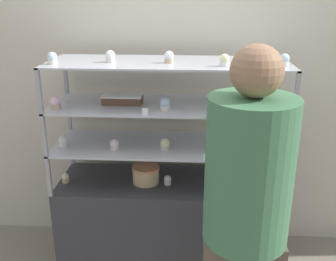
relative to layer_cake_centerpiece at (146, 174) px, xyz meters
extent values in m
plane|color=gray|center=(0.15, 0.03, -0.74)|extent=(20.00, 20.00, 0.00)
cube|color=beige|center=(0.15, 0.44, 0.56)|extent=(8.00, 0.05, 2.60)
cube|color=#333338|center=(0.15, 0.03, -0.40)|extent=(1.53, 0.53, 0.68)
cube|color=#99999E|center=(-0.60, 0.28, 0.08)|extent=(0.02, 0.02, 0.28)
cube|color=#99999E|center=(0.90, 0.28, 0.08)|extent=(0.02, 0.02, 0.28)
cube|color=#99999E|center=(-0.60, -0.23, 0.08)|extent=(0.02, 0.02, 0.28)
cube|color=#99999E|center=(0.90, -0.23, 0.08)|extent=(0.02, 0.02, 0.28)
cube|color=#B7BCC6|center=(0.15, 0.03, 0.21)|extent=(1.53, 0.53, 0.01)
cube|color=#99999E|center=(-0.60, 0.28, 0.36)|extent=(0.02, 0.02, 0.28)
cube|color=#99999E|center=(0.90, 0.28, 0.36)|extent=(0.02, 0.02, 0.28)
cube|color=#99999E|center=(-0.60, -0.23, 0.36)|extent=(0.02, 0.02, 0.28)
cube|color=#99999E|center=(0.90, -0.23, 0.36)|extent=(0.02, 0.02, 0.28)
cube|color=#B7BCC6|center=(0.15, 0.03, 0.49)|extent=(1.53, 0.53, 0.01)
cube|color=#99999E|center=(-0.60, 0.28, 0.64)|extent=(0.02, 0.02, 0.28)
cube|color=#99999E|center=(0.90, 0.28, 0.64)|extent=(0.02, 0.02, 0.28)
cube|color=#99999E|center=(-0.60, -0.23, 0.64)|extent=(0.02, 0.02, 0.28)
cube|color=#99999E|center=(0.90, -0.23, 0.64)|extent=(0.02, 0.02, 0.28)
cube|color=#B7BCC6|center=(0.15, 0.03, 0.78)|extent=(1.53, 0.53, 0.01)
cylinder|color=#DBBC84|center=(0.00, 0.00, -0.01)|extent=(0.18, 0.18, 0.10)
cylinder|color=#E5996B|center=(0.00, 0.00, 0.05)|extent=(0.19, 0.19, 0.02)
cube|color=brown|center=(-0.15, 0.04, 0.52)|extent=(0.26, 0.14, 0.05)
cube|color=white|center=(-0.15, 0.04, 0.55)|extent=(0.26, 0.14, 0.01)
cylinder|color=#CCB28C|center=(-0.56, -0.04, -0.05)|extent=(0.05, 0.05, 0.03)
sphere|color=#F4EAB2|center=(-0.56, -0.04, -0.02)|extent=(0.05, 0.05, 0.05)
cylinder|color=beige|center=(0.16, -0.02, -0.05)|extent=(0.05, 0.05, 0.03)
sphere|color=white|center=(0.16, -0.02, -0.02)|extent=(0.05, 0.05, 0.05)
cylinder|color=beige|center=(0.85, -0.07, -0.05)|extent=(0.05, 0.05, 0.03)
sphere|color=#8C5B42|center=(0.85, -0.07, -0.02)|extent=(0.05, 0.05, 0.05)
cube|color=white|center=(0.58, -0.22, -0.04)|extent=(0.04, 0.00, 0.04)
cylinder|color=white|center=(-0.54, -0.05, 0.23)|extent=(0.06, 0.06, 0.03)
sphere|color=white|center=(-0.54, -0.05, 0.26)|extent=(0.06, 0.06, 0.06)
cylinder|color=beige|center=(-0.19, -0.09, 0.23)|extent=(0.06, 0.06, 0.03)
sphere|color=silver|center=(-0.19, -0.09, 0.26)|extent=(0.06, 0.06, 0.06)
cylinder|color=beige|center=(0.14, -0.06, 0.23)|extent=(0.06, 0.06, 0.03)
sphere|color=#F4EAB2|center=(0.14, -0.06, 0.26)|extent=(0.06, 0.06, 0.06)
cylinder|color=beige|center=(0.50, -0.11, 0.23)|extent=(0.06, 0.06, 0.03)
sphere|color=#F4EAB2|center=(0.50, -0.11, 0.26)|extent=(0.06, 0.06, 0.06)
cylinder|color=white|center=(0.84, -0.04, 0.23)|extent=(0.06, 0.06, 0.03)
sphere|color=white|center=(0.84, -0.04, 0.26)|extent=(0.06, 0.06, 0.06)
cube|color=white|center=(0.41, -0.22, 0.24)|extent=(0.04, 0.00, 0.04)
cylinder|color=#CCB28C|center=(-0.55, -0.12, 0.52)|extent=(0.06, 0.06, 0.03)
sphere|color=silver|center=(-0.55, -0.12, 0.55)|extent=(0.07, 0.07, 0.07)
cylinder|color=white|center=(0.14, -0.10, 0.52)|extent=(0.06, 0.06, 0.03)
sphere|color=silver|center=(0.14, -0.10, 0.55)|extent=(0.07, 0.07, 0.07)
cylinder|color=#CCB28C|center=(0.84, -0.09, 0.52)|extent=(0.06, 0.06, 0.03)
sphere|color=#F4EAB2|center=(0.84, -0.09, 0.55)|extent=(0.07, 0.07, 0.07)
cube|color=white|center=(0.03, -0.22, 0.52)|extent=(0.04, 0.00, 0.04)
cylinder|color=beige|center=(-0.54, -0.11, 0.80)|extent=(0.06, 0.06, 0.03)
sphere|color=silver|center=(-0.54, -0.11, 0.83)|extent=(0.06, 0.06, 0.06)
cylinder|color=beige|center=(-0.20, -0.02, 0.80)|extent=(0.06, 0.06, 0.03)
sphere|color=white|center=(-0.20, -0.02, 0.83)|extent=(0.06, 0.06, 0.06)
cylinder|color=#CCB28C|center=(0.16, -0.03, 0.80)|extent=(0.06, 0.06, 0.03)
sphere|color=white|center=(0.16, -0.03, 0.83)|extent=(0.06, 0.06, 0.06)
cylinder|color=white|center=(0.50, -0.12, 0.80)|extent=(0.06, 0.06, 0.03)
sphere|color=#F4EAB2|center=(0.50, -0.12, 0.83)|extent=(0.06, 0.06, 0.06)
cylinder|color=white|center=(0.85, -0.08, 0.80)|extent=(0.06, 0.06, 0.03)
sphere|color=silver|center=(0.85, -0.08, 0.83)|extent=(0.06, 0.06, 0.06)
cube|color=white|center=(0.67, -0.22, 0.80)|extent=(0.04, 0.00, 0.04)
cylinder|color=#3F724C|center=(0.58, -0.80, 0.42)|extent=(0.41, 0.41, 0.70)
sphere|color=#936B4C|center=(0.58, -0.80, 0.89)|extent=(0.23, 0.23, 0.23)
camera|label=1|loc=(0.31, -2.45, 1.21)|focal=42.00mm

